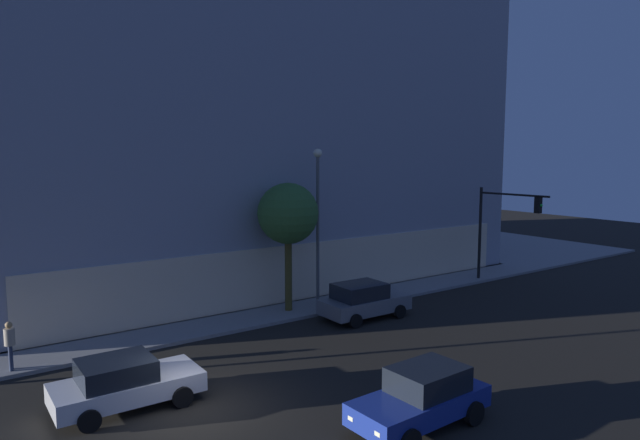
{
  "coord_description": "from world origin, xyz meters",
  "views": [
    {
      "loc": [
        -6.29,
        -15.45,
        7.82
      ],
      "look_at": [
        7.16,
        3.57,
        5.06
      ],
      "focal_mm": 31.39,
      "sensor_mm": 36.0,
      "label": 1
    }
  ],
  "objects_px": {
    "sidewalk_tree": "(288,214)",
    "car_white": "(124,382)",
    "car_grey": "(363,300)",
    "traffic_light_far_corner": "(502,219)",
    "street_lamp_sidewalk": "(318,208)",
    "pedestrian_waiting": "(10,341)",
    "car_blue": "(422,397)",
    "modern_building": "(209,109)"
  },
  "relations": [
    {
      "from": "modern_building",
      "to": "car_blue",
      "type": "xyz_separation_m",
      "value": [
        -5.38,
        -26.31,
        -10.13
      ]
    },
    {
      "from": "sidewalk_tree",
      "to": "car_white",
      "type": "xyz_separation_m",
      "value": [
        -9.66,
        -5.87,
        -4.1
      ]
    },
    {
      "from": "traffic_light_far_corner",
      "to": "car_white",
      "type": "distance_m",
      "value": 23.7
    },
    {
      "from": "car_blue",
      "to": "car_white",
      "type": "bearing_deg",
      "value": 137.4
    },
    {
      "from": "traffic_light_far_corner",
      "to": "sidewalk_tree",
      "type": "bearing_deg",
      "value": 170.7
    },
    {
      "from": "modern_building",
      "to": "sidewalk_tree",
      "type": "relative_size",
      "value": 5.14
    },
    {
      "from": "street_lamp_sidewalk",
      "to": "car_grey",
      "type": "height_order",
      "value": "street_lamp_sidewalk"
    },
    {
      "from": "traffic_light_far_corner",
      "to": "car_blue",
      "type": "xyz_separation_m",
      "value": [
        -16.52,
        -9.79,
        -3.15
      ]
    },
    {
      "from": "car_grey",
      "to": "street_lamp_sidewalk",
      "type": "bearing_deg",
      "value": 104.31
    },
    {
      "from": "car_blue",
      "to": "traffic_light_far_corner",
      "type": "bearing_deg",
      "value": 30.64
    },
    {
      "from": "car_white",
      "to": "car_blue",
      "type": "relative_size",
      "value": 1.02
    },
    {
      "from": "pedestrian_waiting",
      "to": "car_white",
      "type": "height_order",
      "value": "pedestrian_waiting"
    },
    {
      "from": "pedestrian_waiting",
      "to": "street_lamp_sidewalk",
      "type": "bearing_deg",
      "value": 3.24
    },
    {
      "from": "sidewalk_tree",
      "to": "car_blue",
      "type": "distance_m",
      "value": 13.01
    },
    {
      "from": "modern_building",
      "to": "car_white",
      "type": "bearing_deg",
      "value": -120.85
    },
    {
      "from": "sidewalk_tree",
      "to": "car_white",
      "type": "distance_m",
      "value": 12.02
    },
    {
      "from": "car_white",
      "to": "car_grey",
      "type": "bearing_deg",
      "value": 14.16
    },
    {
      "from": "car_white",
      "to": "sidewalk_tree",
      "type": "bearing_deg",
      "value": 31.28
    },
    {
      "from": "street_lamp_sidewalk",
      "to": "sidewalk_tree",
      "type": "distance_m",
      "value": 1.75
    },
    {
      "from": "street_lamp_sidewalk",
      "to": "sidewalk_tree",
      "type": "bearing_deg",
      "value": 178.59
    },
    {
      "from": "street_lamp_sidewalk",
      "to": "car_grey",
      "type": "bearing_deg",
      "value": -75.69
    },
    {
      "from": "street_lamp_sidewalk",
      "to": "pedestrian_waiting",
      "type": "height_order",
      "value": "street_lamp_sidewalk"
    },
    {
      "from": "car_blue",
      "to": "car_grey",
      "type": "bearing_deg",
      "value": 59.46
    },
    {
      "from": "sidewalk_tree",
      "to": "pedestrian_waiting",
      "type": "bearing_deg",
      "value": -176.1
    },
    {
      "from": "car_white",
      "to": "traffic_light_far_corner",
      "type": "bearing_deg",
      "value": 8.94
    },
    {
      "from": "sidewalk_tree",
      "to": "pedestrian_waiting",
      "type": "height_order",
      "value": "sidewalk_tree"
    },
    {
      "from": "modern_building",
      "to": "sidewalk_tree",
      "type": "height_order",
      "value": "modern_building"
    },
    {
      "from": "modern_building",
      "to": "sidewalk_tree",
      "type": "bearing_deg",
      "value": -99.51
    },
    {
      "from": "pedestrian_waiting",
      "to": "sidewalk_tree",
      "type": "bearing_deg",
      "value": 3.9
    },
    {
      "from": "car_grey",
      "to": "traffic_light_far_corner",
      "type": "bearing_deg",
      "value": 3.08
    },
    {
      "from": "street_lamp_sidewalk",
      "to": "car_white",
      "type": "height_order",
      "value": "street_lamp_sidewalk"
    },
    {
      "from": "modern_building",
      "to": "traffic_light_far_corner",
      "type": "xyz_separation_m",
      "value": [
        11.14,
        -16.53,
        -6.98
      ]
    },
    {
      "from": "car_white",
      "to": "car_grey",
      "type": "distance_m",
      "value": 12.47
    },
    {
      "from": "traffic_light_far_corner",
      "to": "sidewalk_tree",
      "type": "relative_size",
      "value": 0.9
    },
    {
      "from": "modern_building",
      "to": "car_blue",
      "type": "distance_m",
      "value": 28.71
    },
    {
      "from": "street_lamp_sidewalk",
      "to": "traffic_light_far_corner",
      "type": "bearing_deg",
      "value": -10.43
    },
    {
      "from": "modern_building",
      "to": "pedestrian_waiting",
      "type": "relative_size",
      "value": 18.22
    },
    {
      "from": "car_grey",
      "to": "pedestrian_waiting",
      "type": "bearing_deg",
      "value": 172.28
    },
    {
      "from": "modern_building",
      "to": "street_lamp_sidewalk",
      "type": "height_order",
      "value": "modern_building"
    },
    {
      "from": "car_white",
      "to": "car_blue",
      "type": "distance_m",
      "value": 9.07
    },
    {
      "from": "modern_building",
      "to": "pedestrian_waiting",
      "type": "xyz_separation_m",
      "value": [
        -14.59,
        -15.14,
        -9.78
      ]
    },
    {
      "from": "pedestrian_waiting",
      "to": "car_white",
      "type": "bearing_deg",
      "value": -63.24
    }
  ]
}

